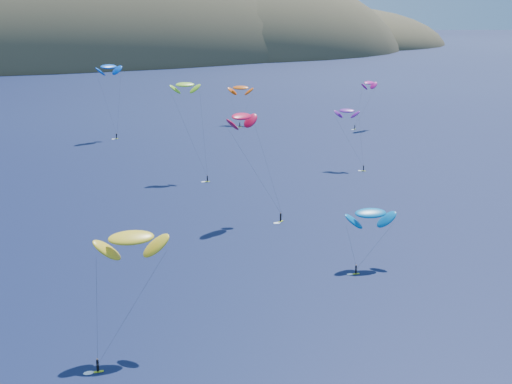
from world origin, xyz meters
The scene contains 9 objects.
island centered at (39.40, 562.36, -10.74)m, with size 730.00×300.00×210.00m.
kitesurfer_2 centered at (-19.92, 42.43, 15.67)m, with size 12.67×10.07×18.44m.
kitesurfer_3 centered at (16.16, 134.55, 24.77)m, with size 8.30×12.95×27.02m.
kitesurfer_4 centered at (7.85, 197.24, 24.26)m, with size 10.74×9.66×27.02m.
kitesurfer_5 centered at (27.37, 56.50, 9.63)m, with size 10.69×7.40×12.21m.
kitesurfer_6 centered at (61.75, 126.59, 16.11)m, with size 7.49×11.52×18.07m.
kitesurfer_8 centered at (100.09, 177.98, 16.67)m, with size 11.72×6.41×18.94m.
kitesurfer_9 centered at (16.20, 92.66, 22.60)m, with size 11.91×12.04×25.16m.
kitesurfer_11 centered at (59.35, 204.64, 13.71)m, with size 10.30×13.01×16.35m.
Camera 1 is at (-39.53, -50.64, 48.31)m, focal length 50.00 mm.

